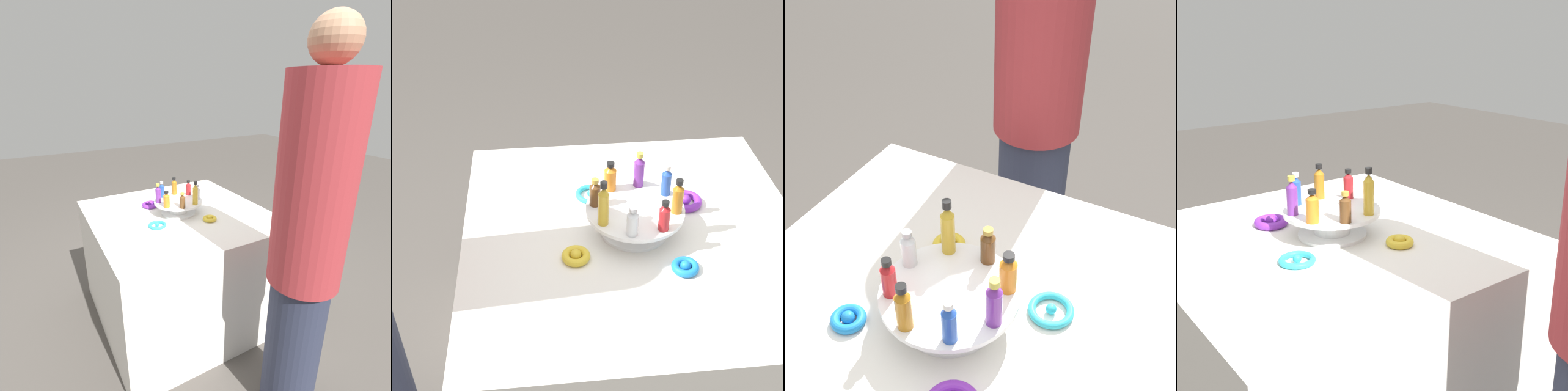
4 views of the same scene
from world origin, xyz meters
TOP-DOWN VIEW (x-y plane):
  - party_table at (0.00, 0.00)m, footprint 1.06×1.06m
  - display_stand at (0.00, 0.00)m, footprint 0.30×0.30m
  - bottle_clear at (0.12, -0.03)m, footprint 0.03×0.03m
  - bottle_red at (0.11, 0.06)m, footprint 0.03×0.03m
  - bottle_amber at (0.03, 0.12)m, footprint 0.03×0.03m
  - bottle_blue at (-0.06, 0.11)m, footprint 0.03×0.03m
  - bottle_purple at (-0.12, 0.03)m, footprint 0.03×0.03m
  - bottle_orange at (-0.11, -0.06)m, footprint 0.04×0.04m
  - bottle_brown at (-0.03, -0.12)m, footprint 0.03×0.03m
  - bottle_gold at (0.06, -0.11)m, footprint 0.03×0.03m
  - ribbon_bow_gold at (0.12, -0.19)m, footprint 0.08×0.08m
  - ribbon_bow_blue at (0.19, 0.12)m, footprint 0.08×0.08m
  - ribbon_bow_purple at (-0.12, 0.19)m, footprint 0.11×0.11m
  - ribbon_bow_teal at (-0.19, -0.12)m, footprint 0.10×0.10m

SIDE VIEW (x-z plane):
  - party_table at x=0.00m, z-range 0.00..0.75m
  - ribbon_bow_teal at x=-0.19m, z-range 0.75..0.77m
  - ribbon_bow_blue at x=0.19m, z-range 0.75..0.78m
  - ribbon_bow_gold at x=0.12m, z-range 0.74..0.78m
  - ribbon_bow_purple at x=-0.12m, z-range 0.74..0.78m
  - display_stand at x=0.00m, z-range 0.76..0.84m
  - bottle_brown at x=-0.03m, z-range 0.83..0.92m
  - bottle_clear at x=0.12m, z-range 0.83..0.93m
  - bottle_red at x=0.11m, z-range 0.83..0.93m
  - bottle_orange at x=-0.11m, z-range 0.83..0.93m
  - bottle_blue at x=-0.06m, z-range 0.83..0.94m
  - bottle_amber at x=0.03m, z-range 0.83..0.95m
  - bottle_purple at x=-0.12m, z-range 0.83..0.95m
  - bottle_gold at x=0.06m, z-range 0.83..0.97m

